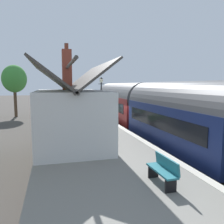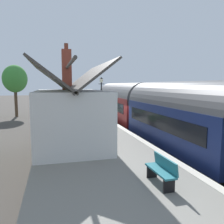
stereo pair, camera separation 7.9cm
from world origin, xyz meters
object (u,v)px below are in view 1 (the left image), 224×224
(train, at_px, (177,118))
(planter_by_door, at_px, (109,122))
(bench_near_building, at_px, (80,107))
(bench_by_lamp, at_px, (87,113))
(planter_bench_right, at_px, (79,120))
(planter_edge_far, at_px, (94,113))
(bench_platform_end, at_px, (163,170))
(planter_edge_near, at_px, (61,109))
(lamp_post_platform, at_px, (101,91))
(tree_mid_background, at_px, (14,79))
(planter_corner_building, at_px, (76,114))
(planter_under_sign, at_px, (61,118))
(planter_bench_left, at_px, (82,120))
(station_building, at_px, (70,114))

(train, distance_m, planter_by_door, 5.07)
(bench_near_building, distance_m, planter_by_door, 11.25)
(bench_by_lamp, xyz_separation_m, planter_bench_right, (-3.15, 1.10, -0.16))
(bench_near_building, distance_m, planter_edge_far, 3.98)
(bench_by_lamp, height_order, bench_platform_end, same)
(train, distance_m, bench_near_building, 15.67)
(bench_by_lamp, relative_size, bench_near_building, 1.00)
(planter_edge_near, height_order, lamp_post_platform, lamp_post_platform)
(bench_platform_end, xyz_separation_m, planter_edge_near, (19.41, 2.34, -0.04))
(tree_mid_background, bearing_deg, planter_bench_right, -153.56)
(train, distance_m, lamp_post_platform, 8.18)
(planter_bench_right, distance_m, planter_by_door, 3.11)
(bench_platform_end, bearing_deg, planter_edge_near, 6.87)
(bench_by_lamp, relative_size, planter_corner_building, 1.72)
(bench_by_lamp, height_order, lamp_post_platform, lamp_post_platform)
(bench_by_lamp, height_order, planter_edge_far, bench_by_lamp)
(planter_edge_near, bearing_deg, planter_edge_far, -129.91)
(planter_under_sign, xyz_separation_m, tree_mid_background, (12.44, 5.24, 3.43))
(planter_by_door, relative_size, lamp_post_platform, 0.24)
(planter_bench_left, bearing_deg, lamp_post_platform, -45.11)
(station_building, xyz_separation_m, bench_by_lamp, (8.94, -2.24, -1.08))
(planter_corner_building, bearing_deg, planter_bench_left, -179.56)
(bench_by_lamp, bearing_deg, planter_edge_near, 26.55)
(bench_platform_end, bearing_deg, planter_under_sign, 11.70)
(bench_by_lamp, height_order, planter_bench_left, bench_by_lamp)
(bench_near_building, bearing_deg, planter_by_door, -176.29)
(planter_under_sign, height_order, lamp_post_platform, lamp_post_platform)
(train, relative_size, planter_under_sign, 38.45)
(bench_near_building, bearing_deg, planter_corner_building, 169.29)
(planter_under_sign, xyz_separation_m, lamp_post_platform, (0.14, -3.47, 2.20))
(train, xyz_separation_m, planter_edge_near, (14.04, 5.99, -0.79))
(train, height_order, planter_by_door, train)
(planter_bench_left, bearing_deg, planter_corner_building, 0.44)
(lamp_post_platform, height_order, tree_mid_background, tree_mid_background)
(bench_platform_end, relative_size, planter_corner_building, 1.70)
(bench_platform_end, xyz_separation_m, planter_corner_building, (15.28, 1.15, -0.06))
(planter_edge_far, bearing_deg, planter_corner_building, 125.57)
(station_building, xyz_separation_m, planter_edge_far, (10.67, -3.24, -1.28))
(station_building, distance_m, planter_edge_near, 13.40)
(tree_mid_background, bearing_deg, bench_by_lamp, -142.84)
(planter_by_door, xyz_separation_m, planter_edge_near, (10.08, 2.92, -0.06))
(bench_near_building, distance_m, planter_corner_building, 5.38)
(planter_edge_far, bearing_deg, planter_bench_right, 156.60)
(planter_edge_far, height_order, planter_corner_building, planter_corner_building)
(bench_platform_end, bearing_deg, train, -34.20)
(tree_mid_background, bearing_deg, station_building, -163.94)
(bench_by_lamp, relative_size, tree_mid_background, 0.21)
(planter_bench_right, bearing_deg, station_building, 168.92)
(planter_by_door, bearing_deg, planter_edge_near, 16.15)
(train, distance_m, bench_platform_end, 6.54)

